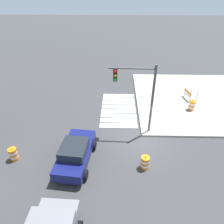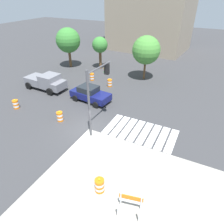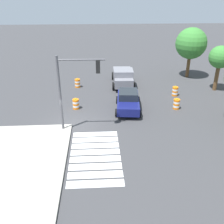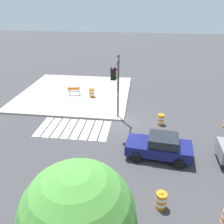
% 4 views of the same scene
% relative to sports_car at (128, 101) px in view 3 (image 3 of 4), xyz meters
% --- Properties ---
extents(ground_plane, '(120.00, 120.00, 0.00)m').
position_rel_sports_car_xyz_m(ground_plane, '(2.75, -4.66, -0.81)').
color(ground_plane, '#38383A').
extents(crosswalk_stripes, '(5.85, 3.20, 0.02)m').
position_rel_sports_car_xyz_m(crosswalk_stripes, '(6.75, -2.86, -0.80)').
color(crosswalk_stripes, silver).
rests_on(crosswalk_stripes, ground).
extents(sports_car, '(4.47, 2.47, 1.63)m').
position_rel_sports_car_xyz_m(sports_car, '(0.00, 0.00, 0.00)').
color(sports_car, navy).
rests_on(sports_car, ground).
extents(pickup_truck, '(5.23, 2.52, 1.92)m').
position_rel_sports_car_xyz_m(pickup_truck, '(-6.09, 0.15, 0.16)').
color(pickup_truck, slate).
rests_on(pickup_truck, ground).
extents(traffic_barrel_near_corner, '(0.56, 0.56, 1.02)m').
position_rel_sports_car_xyz_m(traffic_barrel_near_corner, '(-5.79, -4.74, -0.36)').
color(traffic_barrel_near_corner, orange).
rests_on(traffic_barrel_near_corner, ground).
extents(traffic_barrel_crosswalk_end, '(0.56, 0.56, 1.02)m').
position_rel_sports_car_xyz_m(traffic_barrel_crosswalk_end, '(-0.38, -4.56, -0.36)').
color(traffic_barrel_crosswalk_end, orange).
rests_on(traffic_barrel_crosswalk_end, ground).
extents(traffic_barrel_median_near, '(0.56, 0.56, 1.02)m').
position_rel_sports_car_xyz_m(traffic_barrel_median_near, '(-2.85, 4.99, -0.36)').
color(traffic_barrel_median_near, orange).
rests_on(traffic_barrel_median_near, ground).
extents(traffic_barrel_median_far, '(0.56, 0.56, 1.02)m').
position_rel_sports_car_xyz_m(traffic_barrel_median_far, '(0.15, 4.27, -0.36)').
color(traffic_barrel_median_far, orange).
rests_on(traffic_barrel_median_far, ground).
extents(traffic_light_pole, '(0.47, 3.29, 5.50)m').
position_rel_sports_car_xyz_m(traffic_light_pole, '(3.37, -4.13, 3.10)').
color(traffic_light_pole, '#4C4C51').
rests_on(traffic_light_pole, sidewalk_corner).
extents(street_tree_streetside_near, '(2.22, 2.22, 4.57)m').
position_rel_sports_car_xyz_m(street_tree_streetside_near, '(-4.14, 9.57, 2.57)').
color(street_tree_streetside_near, brown).
rests_on(street_tree_streetside_near, ground).
extents(street_tree_streetside_far, '(3.50, 3.50, 5.69)m').
position_rel_sports_car_xyz_m(street_tree_streetside_far, '(-8.59, 8.09, 3.10)').
color(street_tree_streetside_far, brown).
rests_on(street_tree_streetside_far, ground).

